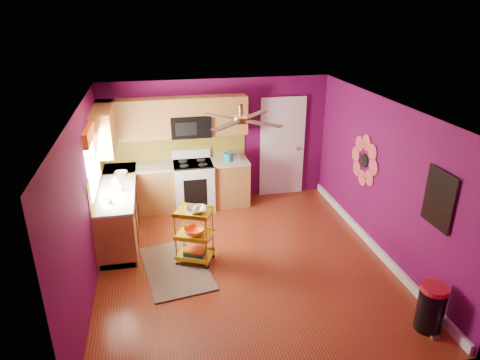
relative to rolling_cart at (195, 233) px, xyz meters
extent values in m
plane|color=maroon|center=(0.74, -0.17, -0.51)|extent=(5.00, 5.00, 0.00)
cube|color=#5D0A45|center=(0.74, 2.33, 0.74)|extent=(4.50, 0.04, 2.50)
cube|color=#5D0A45|center=(0.74, -2.67, 0.74)|extent=(4.50, 0.04, 2.50)
cube|color=#5D0A45|center=(-1.51, -0.17, 0.74)|extent=(0.04, 5.00, 2.50)
cube|color=#5D0A45|center=(2.99, -0.17, 0.74)|extent=(0.04, 5.00, 2.50)
cube|color=silver|center=(0.74, -0.17, 1.99)|extent=(4.50, 5.00, 0.04)
cube|color=white|center=(2.96, -0.17, -0.44)|extent=(0.05, 4.90, 0.14)
cube|color=#925B27|center=(-1.21, 1.18, -0.06)|extent=(0.60, 2.30, 0.90)
cube|color=#925B27|center=(-0.11, 2.03, -0.06)|extent=(2.80, 0.60, 0.90)
cube|color=beige|center=(-1.21, 1.18, 0.41)|extent=(0.63, 2.30, 0.04)
cube|color=beige|center=(-0.11, 2.03, 0.41)|extent=(2.80, 0.63, 0.04)
cube|color=black|center=(-1.21, 1.18, -0.46)|extent=(0.54, 2.30, 0.10)
cube|color=black|center=(-0.11, 2.03, -0.46)|extent=(2.80, 0.54, 0.10)
cube|color=white|center=(0.19, 2.00, -0.05)|extent=(0.76, 0.66, 0.92)
cube|color=black|center=(0.19, 2.00, 0.41)|extent=(0.76, 0.62, 0.03)
cube|color=white|center=(0.19, 2.28, 0.53)|extent=(0.76, 0.06, 0.18)
cube|color=black|center=(0.19, 1.67, -0.06)|extent=(0.45, 0.02, 0.55)
cube|color=#925B27|center=(-0.85, 2.16, 1.31)|extent=(1.32, 0.33, 0.75)
cube|color=#925B27|center=(0.93, 2.16, 1.31)|extent=(0.72, 0.33, 0.75)
cube|color=#925B27|center=(0.19, 2.16, 1.52)|extent=(0.76, 0.33, 0.34)
cube|color=#925B27|center=(-1.34, 1.68, 1.31)|extent=(0.33, 1.30, 0.75)
cube|color=black|center=(0.19, 2.13, 1.14)|extent=(0.76, 0.38, 0.40)
cube|color=#666016|center=(-0.11, 2.32, 0.68)|extent=(2.80, 0.01, 0.51)
cube|color=#666016|center=(-1.50, 1.18, 0.68)|extent=(0.01, 2.30, 0.51)
cube|color=white|center=(-1.49, 0.88, 1.04)|extent=(0.03, 1.20, 1.00)
cube|color=#FE5F16|center=(-1.46, 0.88, 1.51)|extent=(0.08, 1.35, 0.22)
cube|color=white|center=(2.09, 2.30, 0.51)|extent=(0.85, 0.04, 2.05)
cube|color=white|center=(2.09, 2.28, 0.51)|extent=(0.95, 0.02, 2.15)
sphere|color=#BF8C3F|center=(2.41, 2.25, 0.49)|extent=(0.07, 0.07, 0.07)
cylinder|color=black|center=(2.97, 0.43, 0.84)|extent=(0.01, 0.24, 0.24)
cube|color=teal|center=(2.97, -1.57, 1.04)|extent=(0.03, 0.52, 0.72)
cube|color=black|center=(2.96, -1.57, 1.04)|extent=(0.01, 0.56, 0.76)
cylinder|color=#BF8C3F|center=(0.74, 0.03, 1.91)|extent=(0.06, 0.06, 0.16)
cylinder|color=#BF8C3F|center=(0.74, 0.03, 1.77)|extent=(0.20, 0.20, 0.08)
cube|color=#4C2D19|center=(1.01, 0.30, 1.77)|extent=(0.47, 0.47, 0.01)
cube|color=#4C2D19|center=(0.47, 0.30, 1.77)|extent=(0.47, 0.47, 0.01)
cube|color=#4C2D19|center=(0.47, -0.24, 1.77)|extent=(0.47, 0.47, 0.01)
cube|color=#4C2D19|center=(1.01, -0.24, 1.77)|extent=(0.47, 0.47, 0.01)
cube|color=black|center=(-0.32, -0.13, -0.50)|extent=(1.15, 1.64, 0.02)
cylinder|color=gold|center=(-0.30, -0.05, -0.05)|extent=(0.02, 0.02, 0.85)
cylinder|color=gold|center=(0.14, -0.25, -0.05)|extent=(0.02, 0.02, 0.85)
cylinder|color=gold|center=(-0.16, 0.26, -0.05)|extent=(0.02, 0.02, 0.85)
cylinder|color=gold|center=(0.29, 0.06, -0.05)|extent=(0.02, 0.02, 0.85)
sphere|color=black|center=(-0.30, -0.05, -0.48)|extent=(0.06, 0.06, 0.06)
sphere|color=black|center=(0.14, -0.25, -0.48)|extent=(0.06, 0.06, 0.06)
sphere|color=black|center=(-0.16, 0.26, -0.48)|extent=(0.06, 0.06, 0.06)
sphere|color=black|center=(0.29, 0.06, -0.48)|extent=(0.06, 0.06, 0.06)
cube|color=gold|center=(-0.01, 0.00, 0.36)|extent=(0.67, 0.59, 0.03)
cube|color=gold|center=(-0.01, 0.00, -0.03)|extent=(0.67, 0.59, 0.03)
cube|color=gold|center=(-0.01, 0.00, -0.39)|extent=(0.67, 0.59, 0.03)
imported|color=beige|center=(0.04, -0.02, 0.41)|extent=(0.40, 0.40, 0.07)
sphere|color=yellow|center=(0.04, -0.02, 0.44)|extent=(0.10, 0.10, 0.10)
imported|color=#FE5F16|center=(-0.01, 0.00, 0.03)|extent=(0.41, 0.41, 0.10)
cube|color=navy|center=(-0.01, 0.00, -0.36)|extent=(0.39, 0.35, 0.04)
cube|color=#267233|center=(-0.01, 0.00, -0.32)|extent=(0.39, 0.35, 0.04)
cube|color=#FE5F16|center=(-0.01, 0.00, -0.29)|extent=(0.39, 0.35, 0.03)
cylinder|color=black|center=(2.72, -2.11, -0.23)|extent=(0.37, 0.37, 0.57)
cylinder|color=red|center=(2.72, -2.11, 0.09)|extent=(0.33, 0.33, 0.07)
cube|color=beige|center=(2.72, -2.27, -0.50)|extent=(0.12, 0.07, 0.03)
cylinder|color=teal|center=(0.90, 1.98, 0.51)|extent=(0.18, 0.18, 0.16)
sphere|color=teal|center=(0.90, 1.98, 0.61)|extent=(0.06, 0.06, 0.06)
cube|color=beige|center=(1.02, 2.03, 0.52)|extent=(0.22, 0.15, 0.18)
imported|color=#EA3F72|center=(-1.15, 0.92, 0.53)|extent=(0.09, 0.10, 0.21)
imported|color=white|center=(-1.22, 1.16, 0.52)|extent=(0.14, 0.14, 0.18)
imported|color=white|center=(-1.15, 1.66, 0.46)|extent=(0.23, 0.23, 0.06)
imported|color=white|center=(-1.27, 0.45, 0.47)|extent=(0.11, 0.11, 0.09)
camera|label=1|loc=(-0.48, -5.84, 3.34)|focal=32.00mm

